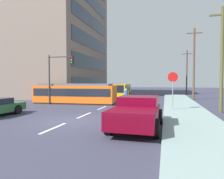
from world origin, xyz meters
name	(u,v)px	position (x,y,z in m)	size (l,w,h in m)	color
ground_plane	(113,103)	(0.00, 10.00, 0.00)	(120.00, 120.00, 0.00)	#38384C
sidewalk_curb_right	(185,110)	(6.80, 6.00, 0.07)	(3.20, 36.00, 0.14)	#86A09B
lane_stripe_0	(54,128)	(0.00, -2.00, 0.01)	(0.16, 2.40, 0.01)	silver
lane_stripe_1	(85,115)	(0.00, 2.00, 0.01)	(0.16, 2.40, 0.01)	silver
lane_stripe_2	(102,108)	(0.00, 6.00, 0.01)	(0.16, 2.40, 0.01)	silver
lane_stripe_3	(122,99)	(0.00, 14.70, 0.01)	(0.16, 2.40, 0.01)	silver
lane_stripe_4	(130,96)	(0.00, 20.70, 0.01)	(0.16, 2.40, 0.01)	silver
corner_building	(47,27)	(-13.65, 19.23, 11.20)	(15.79, 16.95, 22.40)	#7D6B5E
streetcar_tram	(75,93)	(-3.77, 8.70, 1.07)	(8.50, 2.94, 2.07)	orange
city_bus	(119,90)	(-0.93, 16.86, 1.08)	(2.67, 5.42, 1.90)	gold
pedestrian_crossing	(126,97)	(1.98, 6.76, 0.94)	(0.51, 0.36, 1.67)	navy
pickup_truck_parked	(137,112)	(3.98, -0.98, 0.80)	(2.34, 5.03, 1.55)	#640517
parked_sedan_mid	(77,95)	(-5.40, 12.66, 0.62)	(2.09, 4.08, 1.19)	beige
parked_sedan_far	(95,93)	(-4.98, 18.17, 0.62)	(2.02, 4.38, 1.19)	black
parked_sedan_furthest	(103,91)	(-5.60, 24.42, 0.62)	(1.99, 4.46, 1.19)	silver
stop_sign	(173,83)	(5.86, 5.40, 2.19)	(0.76, 0.07, 2.88)	gray
traffic_light_mast	(59,70)	(-4.87, 7.31, 3.44)	(2.72, 0.33, 4.91)	#333333
utility_pole_near	(222,57)	(9.31, 5.70, 4.06)	(1.80, 0.24, 7.77)	brown
utility_pole_mid	(194,63)	(8.70, 16.24, 4.61)	(1.80, 0.24, 8.84)	brown
utility_pole_far	(187,71)	(8.96, 27.76, 4.06)	(1.80, 0.24, 7.77)	brown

